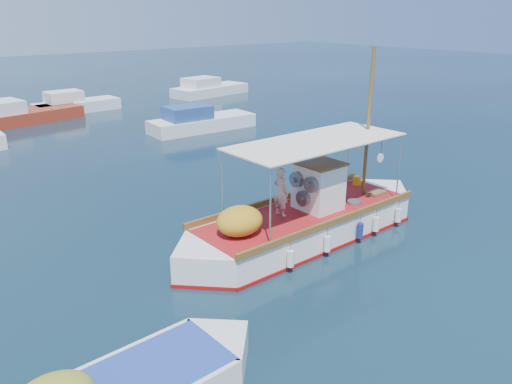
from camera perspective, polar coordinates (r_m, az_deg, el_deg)
ground at (r=16.59m, az=3.43°, el=-5.06°), size 160.00×160.00×0.00m
fishing_caique at (r=16.30m, az=5.61°, el=-3.52°), size 10.09×2.84×6.15m
bg_boat_n at (r=36.66m, az=-26.28°, el=7.70°), size 8.86×4.17×1.80m
bg_boat_ne at (r=31.48m, az=-6.50°, el=7.90°), size 6.79×2.54×1.80m
bg_boat_e at (r=45.11m, az=-5.49°, el=11.58°), size 7.35×3.58×1.80m
bg_boat_far_n at (r=39.49m, az=-20.03°, el=9.29°), size 6.13×2.26×1.80m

